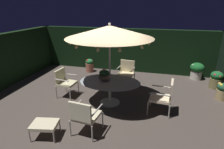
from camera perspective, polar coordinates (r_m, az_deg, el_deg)
The scene contains 14 objects.
ground_plane at distance 6.08m, azimuth -2.13°, elevation -8.73°, with size 8.55×7.08×0.02m, color #483E37.
hedge_backdrop_rear at distance 8.82m, azimuth 4.09°, elevation 7.61°, with size 8.55×0.30×1.99m, color black.
patio_dining_table at distance 5.77m, azimuth -0.68°, elevation -3.34°, with size 1.90×1.36×0.76m.
patio_umbrella at distance 5.32m, azimuth -0.75°, elevation 13.07°, with size 2.53×2.53×2.52m.
centerpiece_planter at distance 5.69m, azimuth -2.43°, elevation 0.01°, with size 0.34×0.34×0.39m.
patio_chair_north at distance 5.50m, azimuth 15.90°, elevation -6.18°, with size 0.67×0.65×1.00m.
patio_chair_northeast at distance 7.24m, azimuth 4.39°, elevation 0.97°, with size 0.70×0.68×0.95m.
patio_chair_east at distance 6.49m, azimuth -14.50°, elevation -1.86°, with size 0.61×0.64×0.95m.
patio_chair_southeast at distance 4.49m, azimuth -8.56°, elevation -12.16°, with size 0.68×0.69×0.95m.
ottoman_footrest at distance 4.76m, azimuth -20.14°, elevation -14.43°, with size 0.67×0.57×0.38m.
potted_plant_left_far at distance 7.14m, azimuth 30.95°, elevation -4.41°, with size 0.37×0.38×0.58m.
potted_plant_right_far at distance 8.61m, azimuth 24.74°, elevation 1.24°, with size 0.57×0.57×0.71m.
potted_plant_back_center at distance 7.99m, azimuth 29.51°, elevation -1.34°, with size 0.44×0.44×0.66m.
potted_plant_back_left at distance 8.80m, azimuth -6.95°, elevation 2.86°, with size 0.36×0.36×0.62m.
Camera 1 is at (1.54, -5.08, 2.95)m, focal length 29.57 mm.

